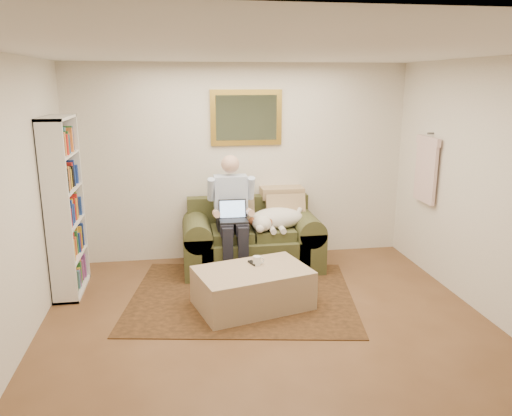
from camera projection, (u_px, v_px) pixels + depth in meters
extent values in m
cube|color=brown|center=(276.00, 345.00, 4.60)|extent=(4.50, 5.00, 0.01)
cube|color=white|center=(279.00, 51.00, 3.96)|extent=(4.50, 5.00, 0.01)
cube|color=white|center=(241.00, 163.00, 6.67)|extent=(4.50, 0.01, 2.60)
cube|color=black|center=(242.00, 296.00, 5.65)|extent=(2.77, 2.37, 0.01)
cube|color=#4A4B27|center=(252.00, 252.00, 6.46)|extent=(1.33, 0.86, 0.43)
cube|color=#4A4B27|center=(248.00, 212.00, 6.70)|extent=(1.62, 0.19, 0.44)
cube|color=#4A4B27|center=(198.00, 251.00, 6.34)|extent=(0.35, 0.86, 0.89)
cube|color=#4A4B27|center=(305.00, 245.00, 6.55)|extent=(0.35, 0.86, 0.89)
cube|color=#4A4B27|center=(232.00, 233.00, 6.30)|extent=(0.51, 0.58, 0.12)
cube|color=#4A4B27|center=(273.00, 232.00, 6.38)|extent=(0.51, 0.58, 0.12)
cube|color=black|center=(234.00, 221.00, 6.06)|extent=(0.34, 0.24, 0.02)
cube|color=black|center=(232.00, 209.00, 6.14)|extent=(0.34, 0.06, 0.24)
cube|color=#99BFF2|center=(232.00, 209.00, 6.13)|extent=(0.31, 0.05, 0.20)
cube|color=tan|center=(253.00, 288.00, 5.34)|extent=(1.32, 1.02, 0.42)
cylinder|color=white|center=(257.00, 261.00, 5.41)|extent=(0.08, 0.08, 0.10)
cube|color=black|center=(253.00, 263.00, 5.45)|extent=(0.10, 0.16, 0.02)
cube|color=gold|center=(246.00, 118.00, 6.51)|extent=(0.94, 0.04, 0.72)
cube|color=gray|center=(246.00, 118.00, 6.49)|extent=(0.80, 0.01, 0.58)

